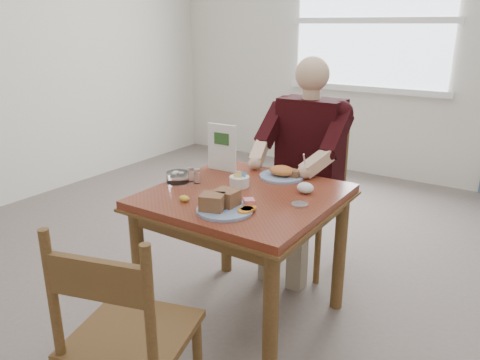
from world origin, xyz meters
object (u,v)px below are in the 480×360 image
Objects in this scene: table at (244,212)px; diner at (305,151)px; near_plate at (223,204)px; chair_far at (309,196)px; far_plate at (283,173)px; chair_near at (126,339)px.

diner is (0.00, 0.71, 0.17)m from table.
near_plate is at bearing -78.09° from table.
chair_far is 3.82× the size of far_plate.
diner reaches higher than chair_far.
near_plate is (-0.03, 0.66, 0.30)m from chair_near.
near_plate is 1.25× the size of far_plate.
chair_far is 3.05× the size of near_plate.
table is 0.66× the size of diner.
diner reaches higher than table.
chair_far is 0.69× the size of diner.
diner is (0.00, -0.09, 0.33)m from chair_far.
chair_near is (0.09, -1.72, 0.00)m from chair_far.
table is 3.69× the size of far_plate.
diner is at bearing -89.99° from chair_far.
far_plate is at bearing 90.41° from near_plate.
diner reaches higher than near_plate.
chair_near is at bearing -88.27° from far_plate.
diner is 5.56× the size of far_plate.
near_plate is at bearing -89.59° from far_plate.
chair_far is at bearing 90.00° from table.
chair_far is 0.56m from far_plate.
diner is at bearing 90.00° from table.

